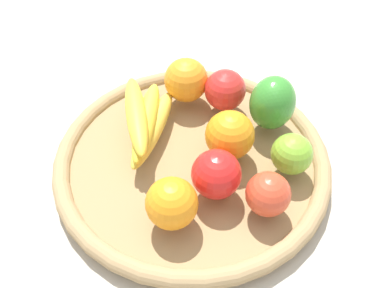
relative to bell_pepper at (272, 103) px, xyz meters
name	(u,v)px	position (x,y,z in m)	size (l,w,h in m)	color
ground_plane	(192,167)	(-0.06, -0.14, -0.09)	(2.40, 2.40, 0.00)	#B8B09E
basket	(192,160)	(-0.06, -0.14, -0.07)	(0.45, 0.45, 0.04)	#97794F
bell_pepper	(272,103)	(0.00, 0.00, 0.00)	(0.08, 0.08, 0.09)	#398C30
banana_bunch	(145,121)	(-0.14, -0.16, -0.02)	(0.17, 0.18, 0.06)	yellow
orange_2	(230,135)	(-0.01, -0.10, -0.01)	(0.08, 0.08, 0.08)	orange
apple_1	(268,194)	(0.09, -0.15, -0.02)	(0.06, 0.06, 0.06)	#D14328
apple_0	(225,90)	(-0.09, -0.01, -0.01)	(0.07, 0.07, 0.07)	red
apple_2	(216,174)	(0.02, -0.17, -0.01)	(0.07, 0.07, 0.07)	red
orange_1	(172,203)	(0.00, -0.25, -0.01)	(0.07, 0.07, 0.07)	orange
orange_0	(186,80)	(-0.15, -0.04, -0.01)	(0.08, 0.08, 0.08)	orange
apple_3	(292,154)	(0.08, -0.06, -0.02)	(0.06, 0.06, 0.06)	#79B42F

